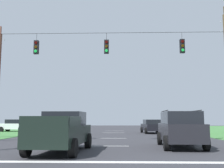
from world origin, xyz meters
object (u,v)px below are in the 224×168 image
at_px(pickup_truck, 62,132).
at_px(distant_car_far_parked, 152,126).
at_px(overhead_signal_span, 108,76).
at_px(suv_black, 180,128).
at_px(distant_car_crossing_white, 16,125).
at_px(distant_car_oncoming, 71,127).

bearing_deg(pickup_truck, distant_car_far_parked, 69.99).
height_order(overhead_signal_span, distant_car_far_parked, overhead_signal_span).
bearing_deg(suv_black, pickup_truck, -160.71).
height_order(overhead_signal_span, pickup_truck, overhead_signal_span).
bearing_deg(suv_black, distant_car_crossing_white, 131.79).
xyz_separation_m(suv_black, distant_car_crossing_white, (-16.47, 18.43, -0.27)).
height_order(overhead_signal_span, distant_car_oncoming, overhead_signal_span).
height_order(suv_black, distant_car_crossing_white, suv_black).
height_order(pickup_truck, distant_car_oncoming, pickup_truck).
bearing_deg(distant_car_crossing_white, distant_car_far_parked, -10.58).
bearing_deg(pickup_truck, distant_car_crossing_white, 116.50).
xyz_separation_m(overhead_signal_span, distant_car_far_parked, (4.34, 12.72, -3.65)).
distance_m(distant_car_crossing_white, distant_car_far_parked, 16.93).
bearing_deg(pickup_truck, suv_black, 19.29).
bearing_deg(suv_black, overhead_signal_span, 148.02).
bearing_deg(distant_car_oncoming, distant_car_far_parked, 14.40).
bearing_deg(overhead_signal_span, distant_car_crossing_white, 127.86).
bearing_deg(overhead_signal_span, suv_black, -31.98).
bearing_deg(distant_car_far_parked, pickup_truck, -110.01).
xyz_separation_m(suv_black, distant_car_far_parked, (0.17, 15.32, -0.27)).
height_order(distant_car_crossing_white, distant_car_far_parked, same).
xyz_separation_m(distant_car_crossing_white, distant_car_oncoming, (7.93, -5.35, 0.00)).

